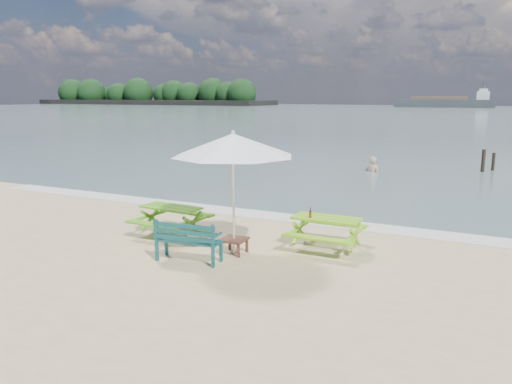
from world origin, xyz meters
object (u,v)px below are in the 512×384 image
at_px(picnic_table_left, 171,221).
at_px(beer_bottle, 310,214).
at_px(patio_umbrella, 233,145).
at_px(park_bench, 189,249).
at_px(picnic_table_right, 326,234).
at_px(swimmer, 372,177).
at_px(side_table, 234,245).

relative_size(picnic_table_left, beer_bottle, 7.28).
height_order(patio_umbrella, beer_bottle, patio_umbrella).
bearing_deg(picnic_table_left, patio_umbrella, -16.81).
bearing_deg(park_bench, picnic_table_right, 42.86).
bearing_deg(picnic_table_right, park_bench, -137.14).
relative_size(park_bench, patio_umbrella, 0.52).
height_order(park_bench, swimmer, park_bench).
height_order(picnic_table_right, swimmer, picnic_table_right).
distance_m(side_table, swimmer, 13.11).
relative_size(patio_umbrella, beer_bottle, 11.30).
distance_m(park_bench, swimmer, 13.97).
bearing_deg(side_table, swimmer, 90.43).
bearing_deg(patio_umbrella, swimmer, 90.43).
relative_size(park_bench, beer_bottle, 5.91).
xyz_separation_m(park_bench, side_table, (0.59, 0.85, -0.08)).
bearing_deg(swimmer, picnic_table_right, -81.54).
bearing_deg(park_bench, beer_bottle, 44.44).
relative_size(picnic_table_left, park_bench, 1.23).
xyz_separation_m(side_table, patio_umbrella, (0.00, 0.00, 2.18)).
height_order(picnic_table_right, side_table, picnic_table_right).
bearing_deg(picnic_table_left, side_table, -16.81).
relative_size(picnic_table_right, beer_bottle, 6.91).
height_order(picnic_table_right, patio_umbrella, patio_umbrella).
bearing_deg(patio_umbrella, picnic_table_left, 163.19).
bearing_deg(patio_umbrella, beer_bottle, 37.83).
xyz_separation_m(picnic_table_left, side_table, (2.10, -0.63, -0.16)).
xyz_separation_m(beer_bottle, swimmer, (-1.45, 12.05, -1.03)).
distance_m(picnic_table_left, picnic_table_right, 3.81).
xyz_separation_m(picnic_table_right, side_table, (-1.67, -1.24, -0.16)).
relative_size(side_table, beer_bottle, 2.26).
bearing_deg(beer_bottle, side_table, -142.17).
relative_size(picnic_table_left, picnic_table_right, 1.05).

